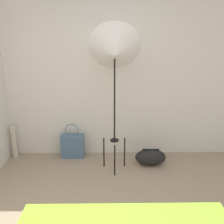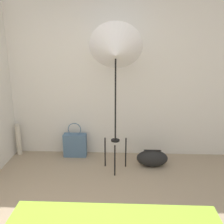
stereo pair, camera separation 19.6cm
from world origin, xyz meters
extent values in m
cube|color=silver|center=(0.00, 2.30, 1.30)|extent=(8.00, 0.05, 2.60)
cube|color=#84B72D|center=(0.28, -0.03, 0.45)|extent=(1.73, 0.49, 0.04)
cylinder|color=black|center=(0.23, 1.52, 0.23)|extent=(0.02, 0.02, 0.46)
cylinder|color=black|center=(0.08, 1.79, 0.23)|extent=(0.02, 0.02, 0.46)
cylinder|color=black|center=(0.39, 1.79, 0.23)|extent=(0.02, 0.02, 0.46)
cylinder|color=black|center=(0.23, 1.70, 0.46)|extent=(0.13, 0.13, 0.02)
cylinder|color=black|center=(0.23, 1.70, 1.09)|extent=(0.02, 0.02, 1.26)
cone|color=silver|center=(0.23, 1.70, 1.72)|extent=(0.72, 0.55, 0.73)
cube|color=slate|center=(-0.43, 2.13, 0.19)|extent=(0.37, 0.15, 0.38)
torus|color=slate|center=(-0.43, 2.13, 0.46)|extent=(0.21, 0.01, 0.21)
ellipsoid|color=black|center=(0.79, 1.83, 0.12)|extent=(0.47, 0.25, 0.25)
cube|color=black|center=(0.79, 1.83, 0.25)|extent=(0.26, 0.04, 0.01)
cylinder|color=beige|center=(-1.38, 2.15, 0.26)|extent=(0.08, 0.08, 0.52)
camera|label=1|loc=(0.15, -1.80, 1.90)|focal=42.00mm
camera|label=2|loc=(0.34, -1.79, 1.90)|focal=42.00mm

